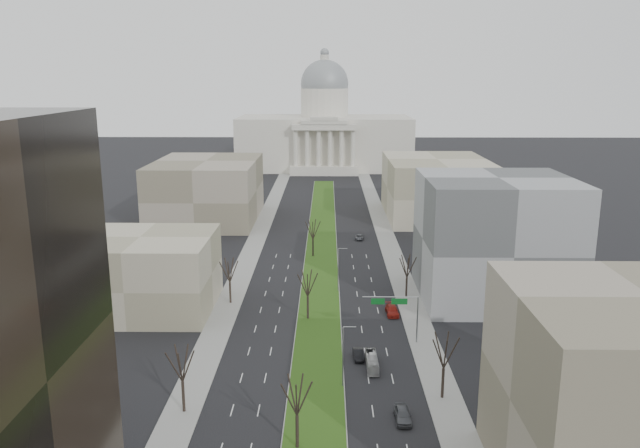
# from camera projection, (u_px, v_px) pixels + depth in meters

# --- Properties ---
(ground) EXTENTS (600.00, 600.00, 0.00)m
(ground) POSITION_uv_depth(u_px,v_px,m) (321.00, 257.00, 151.34)
(ground) COLOR black
(ground) RESTS_ON ground
(median) EXTENTS (8.00, 222.03, 0.20)m
(median) POSITION_uv_depth(u_px,v_px,m) (321.00, 257.00, 150.33)
(median) COLOR #999993
(median) RESTS_ON ground
(sidewalk_left) EXTENTS (5.00, 330.00, 0.15)m
(sidewalk_left) POSITION_uv_depth(u_px,v_px,m) (234.00, 291.00, 127.21)
(sidewalk_left) COLOR gray
(sidewalk_left) RESTS_ON ground
(sidewalk_right) EXTENTS (5.00, 330.00, 0.15)m
(sidewalk_right) POSITION_uv_depth(u_px,v_px,m) (406.00, 291.00, 126.80)
(sidewalk_right) COLOR gray
(sidewalk_right) RESTS_ON ground
(capitol) EXTENTS (80.00, 46.00, 55.00)m
(capitol) POSITION_uv_depth(u_px,v_px,m) (324.00, 133.00, 293.02)
(capitol) COLOR beige
(capitol) RESTS_ON ground
(building_beige_left) EXTENTS (26.00, 22.00, 14.00)m
(building_beige_left) POSITION_uv_depth(u_px,v_px,m) (142.00, 273.00, 116.06)
(building_beige_left) COLOR gray
(building_beige_left) RESTS_ON ground
(building_tan_right) EXTENTS (26.00, 24.00, 22.00)m
(building_tan_right) POSITION_uv_depth(u_px,v_px,m) (639.00, 400.00, 62.81)
(building_tan_right) COLOR gray
(building_tan_right) RESTS_ON ground
(building_grey_right) EXTENTS (28.00, 26.00, 24.00)m
(building_grey_right) POSITION_uv_depth(u_px,v_px,m) (495.00, 239.00, 120.91)
(building_grey_right) COLOR #585B5D
(building_grey_right) RESTS_ON ground
(building_far_left) EXTENTS (30.00, 40.00, 18.00)m
(building_far_left) POSITION_uv_depth(u_px,v_px,m) (207.00, 190.00, 188.56)
(building_far_left) COLOR gray
(building_far_left) RESTS_ON ground
(building_far_right) EXTENTS (30.00, 40.00, 18.00)m
(building_far_right) POSITION_uv_depth(u_px,v_px,m) (436.00, 188.00, 192.59)
(building_far_right) COLOR gray
(building_far_right) RESTS_ON ground
(tree_left_mid) EXTENTS (5.40, 5.40, 9.72)m
(tree_left_mid) POSITION_uv_depth(u_px,v_px,m) (182.00, 363.00, 79.89)
(tree_left_mid) COLOR black
(tree_left_mid) RESTS_ON ground
(tree_left_far) EXTENTS (5.28, 5.28, 9.50)m
(tree_left_far) POSITION_uv_depth(u_px,v_px,m) (229.00, 269.00, 118.83)
(tree_left_far) COLOR black
(tree_left_far) RESTS_ON ground
(tree_right_mid) EXTENTS (5.52, 5.52, 9.94)m
(tree_right_mid) POSITION_uv_depth(u_px,v_px,m) (444.00, 350.00, 83.34)
(tree_right_mid) COLOR black
(tree_right_mid) RESTS_ON ground
(tree_right_far) EXTENTS (5.04, 5.04, 9.07)m
(tree_right_far) POSITION_uv_depth(u_px,v_px,m) (407.00, 265.00, 122.38)
(tree_right_far) COLOR black
(tree_right_far) RESTS_ON ground
(tree_median_a) EXTENTS (5.40, 5.40, 9.72)m
(tree_median_a) POSITION_uv_depth(u_px,v_px,m) (297.00, 395.00, 71.93)
(tree_median_a) COLOR black
(tree_median_a) RESTS_ON ground
(tree_median_b) EXTENTS (5.40, 5.40, 9.72)m
(tree_median_b) POSITION_uv_depth(u_px,v_px,m) (308.00, 282.00, 110.83)
(tree_median_b) COLOR black
(tree_median_b) RESTS_ON ground
(tree_median_c) EXTENTS (5.40, 5.40, 9.72)m
(tree_median_c) POSITION_uv_depth(u_px,v_px,m) (313.00, 229.00, 149.73)
(tree_median_c) COLOR black
(tree_median_c) RESTS_ON ground
(streetlamp_median_b) EXTENTS (1.90, 0.20, 9.16)m
(streetlamp_median_b) POSITION_uv_depth(u_px,v_px,m) (343.00, 355.00, 86.96)
(streetlamp_median_b) COLOR gray
(streetlamp_median_b) RESTS_ON ground
(streetlamp_median_c) EXTENTS (1.90, 0.20, 9.16)m
(streetlamp_median_c) POSITION_uv_depth(u_px,v_px,m) (339.00, 269.00, 125.86)
(streetlamp_median_c) COLOR gray
(streetlamp_median_c) RESTS_ON ground
(mast_arm_signs) EXTENTS (9.12, 0.24, 8.09)m
(mast_arm_signs) POSITION_uv_depth(u_px,v_px,m) (401.00, 308.00, 101.16)
(mast_arm_signs) COLOR gray
(mast_arm_signs) RESTS_ON ground
(car_grey_near) EXTENTS (2.00, 4.90, 1.67)m
(car_grey_near) POSITION_uv_depth(u_px,v_px,m) (403.00, 414.00, 79.36)
(car_grey_near) COLOR #47494E
(car_grey_near) RESTS_ON ground
(car_black) EXTENTS (1.65, 4.26, 1.38)m
(car_black) POSITION_uv_depth(u_px,v_px,m) (358.00, 354.00, 96.76)
(car_black) COLOR black
(car_black) RESTS_ON ground
(car_red) EXTENTS (2.36, 5.45, 1.56)m
(car_red) POSITION_uv_depth(u_px,v_px,m) (392.00, 310.00, 114.63)
(car_red) COLOR maroon
(car_red) RESTS_ON ground
(car_grey_far) EXTENTS (2.50, 4.66, 1.24)m
(car_grey_far) POSITION_uv_depth(u_px,v_px,m) (359.00, 237.00, 167.06)
(car_grey_far) COLOR #575960
(car_grey_far) RESTS_ON ground
(box_van) EXTENTS (1.73, 6.98, 1.94)m
(box_van) POSITION_uv_depth(u_px,v_px,m) (372.00, 362.00, 93.67)
(box_van) COLOR #BBBBBB
(box_van) RESTS_ON ground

